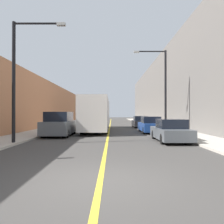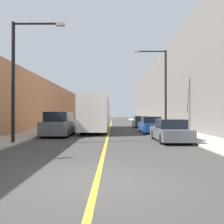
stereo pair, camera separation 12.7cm
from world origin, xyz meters
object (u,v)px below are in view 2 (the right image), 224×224
Objects in this scene: parked_suv_left at (60,125)px; street_lamp_right at (163,84)px; car_right_far at (141,122)px; street_lamp_left at (19,72)px; bus at (97,114)px; car_right_mid at (150,125)px; car_right_near at (170,131)px.

street_lamp_right reaches higher than parked_suv_left.
street_lamp_right is at bearing -80.94° from car_right_far.
car_right_far is 0.65× the size of street_lamp_left.
street_lamp_left is (-3.82, -10.58, 2.45)m from bus.
car_right_mid is at bearing -26.04° from bus.
parked_suv_left is 0.69× the size of street_lamp_left.
street_lamp_left reaches higher than car_right_near.
street_lamp_left is (-9.20, -1.41, 3.58)m from car_right_near.
street_lamp_left is at bearing -141.81° from street_lamp_right.
car_right_mid reaches higher than car_right_near.
car_right_far is 18.22m from street_lamp_left.
street_lamp_right is at bearing 38.19° from street_lamp_left.
street_lamp_right reaches higher than car_right_far.
car_right_mid is at bearing -179.63° from street_lamp_right.
parked_suv_left is 10.23m from street_lamp_right.
bus is 2.81× the size of car_right_far.
bus is 2.95× the size of car_right_near.
car_right_near is at bearing -88.70° from car_right_mid.
street_lamp_right is at bearing 81.23° from car_right_near.
street_lamp_left is (-1.19, -4.94, 3.34)m from parked_suv_left.
car_right_far is (-0.15, 13.99, 0.02)m from car_right_near.
bus is at bearing 120.38° from car_right_near.
street_lamp_right is (9.03, 3.10, 3.68)m from parked_suv_left.
car_right_far reaches higher than car_right_near.
car_right_far is at bearing 90.03° from car_right_mid.
parked_suv_left is (-2.63, -5.64, -0.89)m from bus.
parked_suv_left is at bearing -126.87° from car_right_far.
car_right_near is 7.77m from street_lamp_right.
parked_suv_left is 0.63× the size of street_lamp_right.
bus is 1.67× the size of street_lamp_right.
street_lamp_right is at bearing 0.37° from car_right_mid.
street_lamp_left is (-9.05, -8.03, 3.55)m from car_right_mid.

